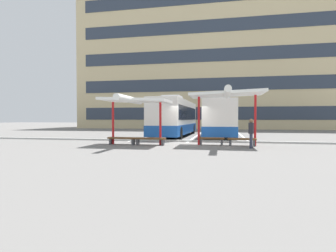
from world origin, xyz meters
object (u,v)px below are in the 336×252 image
Objects in this scene: coach_bus_1 at (221,119)px; bench_3 at (242,140)px; waiting_shelter_0 at (135,101)px; waiting_shelter_1 at (227,95)px; bench_0 at (122,139)px; coach_bus_0 at (175,118)px; bench_2 at (211,139)px; bench_1 at (150,139)px; waiting_passenger_0 at (251,131)px.

bench_3 is (1.24, -8.74, -1.24)m from coach_bus_1.
waiting_shelter_1 is (5.42, 0.64, 0.34)m from waiting_shelter_0.
coach_bus_1 reaches higher than bench_0.
bench_3 is at bearing -56.25° from coach_bus_0.
bench_2 is at bearing 172.60° from bench_3.
bench_2 is at bearing 12.99° from bench_1.
coach_bus_0 is at bearing 123.75° from bench_3.
coach_bus_0 is 9.33m from waiting_shelter_1.
coach_bus_0 is 8.87m from waiting_shelter_0.
bench_1 is 0.40× the size of waiting_shelter_1.
coach_bus_0 reaches higher than bench_2.
coach_bus_1 reaches higher than bench_3.
bench_0 is at bearing -179.97° from bench_1.
bench_1 is at bearing 11.68° from waiting_shelter_0.
waiting_shelter_1 is 2.82× the size of bench_3.
bench_1 and bench_2 have the same top height.
bench_0 is 7.65m from waiting_passenger_0.
waiting_shelter_1 is at bearing 138.42° from waiting_passenger_0.
waiting_shelter_0 is 2.49m from bench_1.
bench_3 is (7.22, 0.60, -0.00)m from bench_0.
waiting_passenger_0 is (2.18, -1.51, 0.58)m from bench_2.
coach_bus_0 reaches higher than bench_1.
bench_1 is at bearing -167.01° from bench_2.
bench_2 is at bearing -65.51° from coach_bus_0.
bench_0 is at bearing 168.38° from waiting_shelter_0.
bench_3 is at bearing 106.43° from waiting_passenger_0.
bench_1 is 1.19× the size of waiting_passenger_0.
waiting_shelter_1 reaches higher than bench_3.
coach_bus_0 is at bearing 118.60° from waiting_shelter_1.
waiting_shelter_0 is 2.88× the size of waiting_passenger_0.
bench_1 is 5.87m from waiting_passenger_0.
coach_bus_1 is at bearing 92.19° from waiting_shelter_1.
bench_2 is 2.71m from waiting_passenger_0.
waiting_shelter_0 is at bearing -11.62° from bench_0.
waiting_shelter_0 is 2.49m from bench_0.
waiting_passenger_0 reaches higher than bench_0.
coach_bus_1 is 10.17m from waiting_passenger_0.
waiting_passenger_0 is at bearing -80.83° from coach_bus_1.
bench_3 is at bearing 4.77° from bench_0.
coach_bus_1 is at bearing 98.07° from bench_3.
coach_bus_0 is at bearing 114.49° from bench_2.
waiting_shelter_1 is at bearing -170.82° from bench_3.
waiting_passenger_0 is at bearing -58.34° from coach_bus_0.
waiting_passenger_0 is (0.38, -1.28, 0.58)m from bench_3.
waiting_shelter_1 is at bearing -22.85° from bench_2.
bench_2 is at bearing 8.77° from bench_0.
bench_3 is at bearing -7.40° from bench_2.
coach_bus_1 reaches higher than bench_2.
waiting_shelter_1 reaches higher than bench_2.
bench_0 is (-0.90, 0.19, -2.31)m from waiting_shelter_0.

